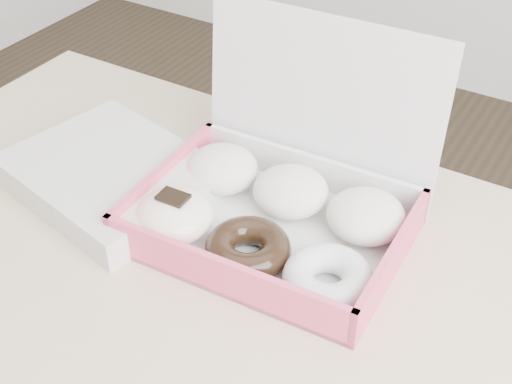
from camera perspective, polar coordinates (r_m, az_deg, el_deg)
The scene contains 3 objects.
table at distance 0.85m, azimuth -2.51°, elevation -13.74°, with size 1.20×0.80×0.75m.
donut_box at distance 0.88m, azimuth 1.55°, elevation -0.95°, with size 0.33×0.28×0.24m.
newspapers at distance 0.98m, azimuth -11.48°, elevation 1.29°, with size 0.26×0.21×0.04m, color silver.
Camera 1 is at (0.31, -0.44, 1.34)m, focal length 50.00 mm.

